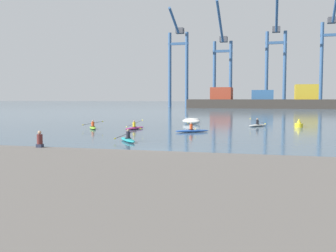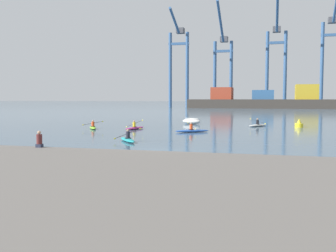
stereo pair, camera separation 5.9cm
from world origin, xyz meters
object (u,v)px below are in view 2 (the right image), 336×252
(kayak_magenta, at_px, (135,128))
(capsized_dinghy, at_px, (191,121))
(gantry_crane_east, at_px, (333,51))
(gantry_crane_east_mid, at_px, (276,56))
(kayak_teal, at_px, (128,139))
(gantry_crane_west, at_px, (179,58))
(kayak_blue, at_px, (192,130))
(gantry_crane_west_mid, at_px, (223,60))
(seated_onlooker, at_px, (39,140))
(channel_buoy, at_px, (299,124))
(kayak_lime, at_px, (93,127))
(container_barge, at_px, (264,101))
(kayak_white, at_px, (258,125))

(kayak_magenta, bearing_deg, capsized_dinghy, 68.18)
(gantry_crane_east, height_order, kayak_magenta, gantry_crane_east)
(gantry_crane_east_mid, xyz_separation_m, kayak_teal, (-11.29, -118.39, -18.09))
(gantry_crane_west, bearing_deg, kayak_magenta, -79.05)
(kayak_blue, bearing_deg, gantry_crane_west_mid, 95.63)
(gantry_crane_west, height_order, capsized_dinghy, gantry_crane_west)
(seated_onlooker, bearing_deg, capsized_dinghy, 86.18)
(channel_buoy, distance_m, kayak_magenta, 18.49)
(capsized_dinghy, relative_size, kayak_lime, 0.87)
(gantry_crane_west, bearing_deg, seated_onlooker, -79.94)
(container_barge, height_order, capsized_dinghy, container_barge)
(kayak_blue, bearing_deg, gantry_crane_west, 104.13)
(gantry_crane_east, height_order, seated_onlooker, gantry_crane_east)
(gantry_crane_east, distance_m, capsized_dinghy, 105.16)
(container_barge, xyz_separation_m, kayak_blue, (-4.49, -95.78, -2.26))
(kayak_teal, relative_size, kayak_lime, 0.97)
(container_barge, bearing_deg, kayak_blue, -92.68)
(kayak_magenta, height_order, kayak_lime, kayak_magenta)
(gantry_crane_west_mid, distance_m, kayak_blue, 111.85)
(gantry_crane_west, xyz_separation_m, kayak_blue, (26.60, -105.67, -17.86))
(kayak_magenta, distance_m, kayak_teal, 11.70)
(kayak_blue, bearing_deg, capsized_dinghy, 101.84)
(kayak_magenta, relative_size, kayak_blue, 1.08)
(gantry_crane_east, bearing_deg, container_barge, -145.90)
(gantry_crane_west_mid, bearing_deg, container_barge, -42.86)
(container_barge, xyz_separation_m, gantry_crane_west_mid, (-15.34, 14.23, 14.78))
(kayak_blue, relative_size, kayak_lime, 0.99)
(gantry_crane_east, bearing_deg, seated_onlooker, -103.68)
(gantry_crane_east, bearing_deg, kayak_blue, -103.68)
(container_barge, height_order, kayak_magenta, container_barge)
(capsized_dinghy, bearing_deg, kayak_lime, -129.34)
(container_barge, bearing_deg, kayak_lime, -99.39)
(gantry_crane_east_mid, bearing_deg, gantry_crane_west, -174.39)
(kayak_lime, bearing_deg, gantry_crane_east_mid, 79.82)
(gantry_crane_west, relative_size, channel_buoy, 33.97)
(gantry_crane_east_mid, distance_m, capsized_dinghy, 99.38)
(gantry_crane_west_mid, xyz_separation_m, gantry_crane_east_mid, (19.06, -0.92, 1.05))
(container_barge, height_order, gantry_crane_east_mid, gantry_crane_east_mid)
(gantry_crane_west, distance_m, capsized_dinghy, 98.39)
(kayak_magenta, xyz_separation_m, seated_onlooker, (1.98, -20.54, 0.87))
(channel_buoy, xyz_separation_m, kayak_magenta, (-16.89, -7.53, -0.19))
(kayak_blue, bearing_deg, kayak_magenta, 163.97)
(kayak_white, distance_m, kayak_teal, 20.95)
(gantry_crane_west_mid, xyz_separation_m, gantry_crane_east, (37.88, 1.03, 2.23))
(container_barge, xyz_separation_m, capsized_dinghy, (-6.99, -83.85, -2.08))
(gantry_crane_west, distance_m, seated_onlooker, 127.41)
(capsized_dinghy, bearing_deg, gantry_crane_east_mid, 83.70)
(kayak_magenta, bearing_deg, container_barge, 83.31)
(gantry_crane_west_mid, height_order, channel_buoy, gantry_crane_west_mid)
(gantry_crane_east_mid, xyz_separation_m, kayak_blue, (-8.22, -109.09, -18.09))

